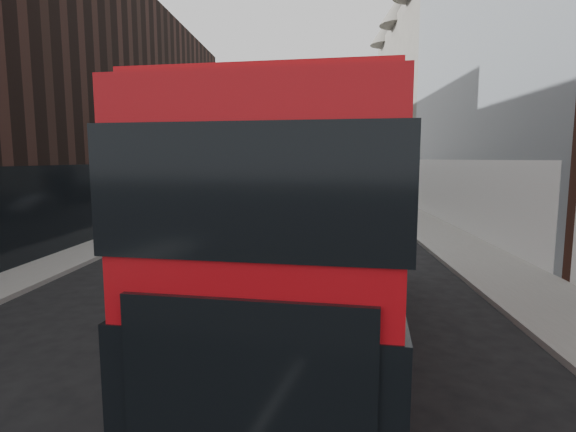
% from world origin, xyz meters
% --- Properties ---
extents(sidewalk_right, '(3.00, 80.00, 0.15)m').
position_xyz_m(sidewalk_right, '(7.50, 25.00, 0.07)').
color(sidewalk_right, slate).
rests_on(sidewalk_right, ground).
extents(sidewalk_left, '(2.00, 80.00, 0.15)m').
position_xyz_m(sidewalk_left, '(-8.00, 25.00, 0.07)').
color(sidewalk_left, slate).
rests_on(sidewalk_left, ground).
extents(building_modern_block, '(5.03, 22.00, 20.00)m').
position_xyz_m(building_modern_block, '(11.47, 21.00, 9.90)').
color(building_modern_block, gray).
rests_on(building_modern_block, ground).
extents(building_victorian, '(6.50, 24.00, 21.00)m').
position_xyz_m(building_victorian, '(11.38, 44.00, 9.66)').
color(building_victorian, '#656159').
rests_on(building_victorian, ground).
extents(building_left_mid, '(5.00, 24.00, 14.00)m').
position_xyz_m(building_left_mid, '(-11.50, 30.00, 7.00)').
color(building_left_mid, black).
rests_on(building_left_mid, ground).
extents(building_left_far, '(5.00, 20.00, 13.00)m').
position_xyz_m(building_left_far, '(-11.50, 52.00, 6.50)').
color(building_left_far, '#656159').
rests_on(building_left_far, ground).
extents(street_lamp, '(1.06, 0.22, 7.00)m').
position_xyz_m(street_lamp, '(-8.22, 18.00, 4.18)').
color(street_lamp, black).
rests_on(street_lamp, sidewalk_left).
extents(red_bus, '(4.03, 11.72, 4.65)m').
position_xyz_m(red_bus, '(1.45, 5.08, 2.58)').
color(red_bus, '#B50B11').
rests_on(red_bus, ground).
extents(grey_bus, '(3.81, 10.72, 3.40)m').
position_xyz_m(grey_bus, '(3.12, 37.39, 1.82)').
color(grey_bus, black).
rests_on(grey_bus, ground).
extents(car_a, '(2.30, 4.76, 1.57)m').
position_xyz_m(car_a, '(3.80, 19.37, 0.78)').
color(car_a, black).
rests_on(car_a, ground).
extents(car_b, '(1.90, 4.20, 1.34)m').
position_xyz_m(car_b, '(0.66, 26.00, 0.67)').
color(car_b, gray).
rests_on(car_b, ground).
extents(car_c, '(2.04, 4.99, 1.45)m').
position_xyz_m(car_c, '(2.55, 25.81, 0.72)').
color(car_c, black).
rests_on(car_c, ground).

